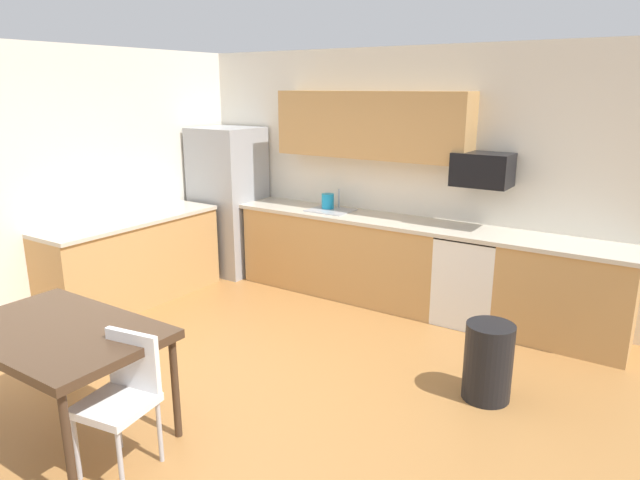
{
  "coord_description": "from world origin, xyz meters",
  "views": [
    {
      "loc": [
        2.61,
        -2.96,
        2.29
      ],
      "look_at": [
        0.0,
        1.0,
        1.0
      ],
      "focal_mm": 31.67,
      "sensor_mm": 36.0,
      "label": 1
    }
  ],
  "objects_px": {
    "oven_range": "(471,278)",
    "microwave": "(483,170)",
    "trash_bin": "(488,362)",
    "dining_table": "(58,337)",
    "refrigerator": "(229,201)",
    "chair_near_table": "(123,391)",
    "kettle": "(328,202)"
  },
  "relations": [
    {
      "from": "oven_range",
      "to": "trash_bin",
      "type": "bearing_deg",
      "value": -65.99
    },
    {
      "from": "microwave",
      "to": "kettle",
      "type": "relative_size",
      "value": 2.7
    },
    {
      "from": "microwave",
      "to": "chair_near_table",
      "type": "xyz_separation_m",
      "value": [
        -1.02,
        -3.47,
        -1.02
      ]
    },
    {
      "from": "oven_range",
      "to": "microwave",
      "type": "relative_size",
      "value": 1.69
    },
    {
      "from": "oven_range",
      "to": "chair_near_table",
      "type": "distance_m",
      "value": 3.52
    },
    {
      "from": "microwave",
      "to": "trash_bin",
      "type": "bearing_deg",
      "value": -67.46
    },
    {
      "from": "refrigerator",
      "to": "trash_bin",
      "type": "bearing_deg",
      "value": -18.95
    },
    {
      "from": "dining_table",
      "to": "oven_range",
      "type": "bearing_deg",
      "value": 64.39
    },
    {
      "from": "kettle",
      "to": "refrigerator",
      "type": "bearing_deg",
      "value": -174.68
    },
    {
      "from": "trash_bin",
      "to": "oven_range",
      "type": "bearing_deg",
      "value": 114.01
    },
    {
      "from": "microwave",
      "to": "trash_bin",
      "type": "distance_m",
      "value": 2.0
    },
    {
      "from": "refrigerator",
      "to": "kettle",
      "type": "height_order",
      "value": "refrigerator"
    },
    {
      "from": "oven_range",
      "to": "trash_bin",
      "type": "height_order",
      "value": "oven_range"
    },
    {
      "from": "dining_table",
      "to": "trash_bin",
      "type": "bearing_deg",
      "value": 42.2
    },
    {
      "from": "refrigerator",
      "to": "dining_table",
      "type": "xyz_separation_m",
      "value": [
        1.5,
        -3.3,
        -0.19
      ]
    },
    {
      "from": "oven_range",
      "to": "microwave",
      "type": "xyz_separation_m",
      "value": [
        0.0,
        0.1,
        1.07
      ]
    },
    {
      "from": "oven_range",
      "to": "microwave",
      "type": "height_order",
      "value": "microwave"
    },
    {
      "from": "oven_range",
      "to": "dining_table",
      "type": "distance_m",
      "value": 3.76
    },
    {
      "from": "oven_range",
      "to": "chair_near_table",
      "type": "bearing_deg",
      "value": -106.86
    },
    {
      "from": "dining_table",
      "to": "trash_bin",
      "type": "distance_m",
      "value": 3.04
    },
    {
      "from": "trash_bin",
      "to": "kettle",
      "type": "relative_size",
      "value": 3.0
    },
    {
      "from": "chair_near_table",
      "to": "kettle",
      "type": "height_order",
      "value": "kettle"
    },
    {
      "from": "oven_range",
      "to": "microwave",
      "type": "bearing_deg",
      "value": 90.0
    },
    {
      "from": "oven_range",
      "to": "chair_near_table",
      "type": "xyz_separation_m",
      "value": [
        -1.02,
        -3.37,
        0.05
      ]
    },
    {
      "from": "dining_table",
      "to": "microwave",
      "type": "bearing_deg",
      "value": 65.03
    },
    {
      "from": "refrigerator",
      "to": "trash_bin",
      "type": "relative_size",
      "value": 3.02
    },
    {
      "from": "refrigerator",
      "to": "chair_near_table",
      "type": "relative_size",
      "value": 2.13
    },
    {
      "from": "refrigerator",
      "to": "dining_table",
      "type": "height_order",
      "value": "refrigerator"
    },
    {
      "from": "chair_near_table",
      "to": "kettle",
      "type": "xyz_separation_m",
      "value": [
        -0.71,
        3.42,
        0.52
      ]
    },
    {
      "from": "refrigerator",
      "to": "trash_bin",
      "type": "xyz_separation_m",
      "value": [
        3.73,
        -1.28,
        -0.61
      ]
    },
    {
      "from": "dining_table",
      "to": "kettle",
      "type": "height_order",
      "value": "kettle"
    },
    {
      "from": "dining_table",
      "to": "kettle",
      "type": "xyz_separation_m",
      "value": [
        -0.11,
        3.43,
        0.31
      ]
    }
  ]
}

